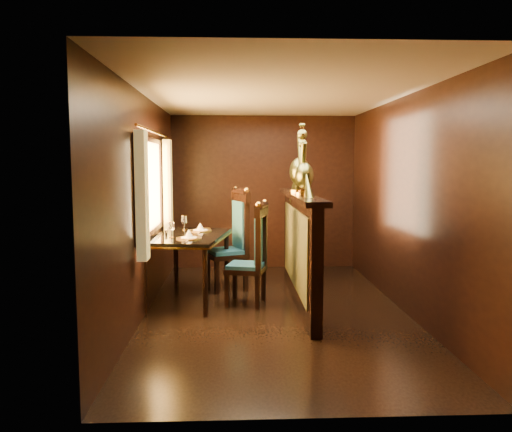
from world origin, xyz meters
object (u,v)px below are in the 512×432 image
object	(u,v)px
peacock_left	(304,164)
dining_table	(189,241)
peacock_right	(300,159)
chair_right	(235,236)
chair_left	(255,251)

from	to	relation	value
peacock_left	dining_table	bearing A→B (deg)	159.43
peacock_left	peacock_right	distance (m)	0.43
dining_table	chair_right	size ratio (longest dim) A/B	1.09
dining_table	chair_left	xyz separation A→B (m)	(0.82, -0.23, -0.09)
dining_table	peacock_left	distance (m)	1.75
chair_left	chair_right	distance (m)	0.86
dining_table	chair_right	bearing A→B (deg)	55.32
chair_left	peacock_right	bearing A→B (deg)	28.94
chair_right	peacock_right	xyz separation A→B (m)	(0.79, -0.68, 1.04)
chair_right	peacock_left	xyz separation A→B (m)	(0.79, -1.11, 0.98)
chair_right	peacock_right	size ratio (longest dim) A/B	1.69
chair_left	chair_right	bearing A→B (deg)	121.07
dining_table	chair_left	distance (m)	0.86
dining_table	peacock_left	size ratio (longest dim) A/B	2.17
chair_left	peacock_right	distance (m)	1.25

